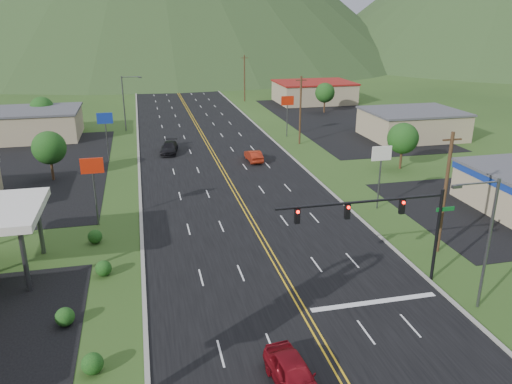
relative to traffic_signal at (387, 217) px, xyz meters
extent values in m
cylinder|color=black|center=(4.02, 0.00, -1.83)|extent=(0.24, 0.24, 7.00)
cylinder|color=black|center=(-1.98, 0.00, 1.27)|extent=(12.00, 0.18, 0.18)
cube|color=#0C591E|center=(4.42, 0.00, 0.17)|extent=(1.40, 0.06, 0.30)
cube|color=black|center=(1.02, 0.00, 0.67)|extent=(0.35, 0.28, 1.05)
sphere|color=#FF0C05|center=(1.02, -0.18, 1.02)|extent=(0.22, 0.22, 0.22)
cube|color=black|center=(-2.98, 0.00, 0.67)|extent=(0.35, 0.28, 1.05)
sphere|color=#FF0C05|center=(-2.98, -0.18, 1.02)|extent=(0.22, 0.22, 0.22)
cube|color=black|center=(-6.48, 0.00, 0.67)|extent=(0.35, 0.28, 1.05)
sphere|color=#FF0C05|center=(-6.48, -0.18, 1.02)|extent=(0.22, 0.22, 0.22)
cylinder|color=#59595E|center=(5.02, -4.00, -0.83)|extent=(0.20, 0.20, 9.00)
cylinder|color=#59595E|center=(3.58, -4.00, 3.47)|extent=(2.88, 0.12, 0.12)
cube|color=#59595E|center=(2.14, -4.00, 3.37)|extent=(0.60, 0.25, 0.18)
cylinder|color=#59595E|center=(-18.48, 56.00, -0.83)|extent=(0.20, 0.20, 9.00)
cylinder|color=#59595E|center=(-17.04, 56.00, 3.47)|extent=(2.88, 0.12, 0.12)
cube|color=#59595E|center=(-15.60, 56.00, 3.37)|extent=(0.60, 0.25, 0.18)
cylinder|color=#59595E|center=(-24.48, 5.00, -2.83)|extent=(0.36, 0.36, 5.00)
cylinder|color=#59595E|center=(-24.48, 11.00, -2.83)|extent=(0.36, 0.36, 5.00)
cube|color=tan|center=(-34.48, 54.00, -3.23)|extent=(18.00, 11.00, 4.20)
cube|color=#4C4C51|center=(-34.48, 54.00, -0.98)|extent=(18.40, 11.40, 0.30)
cube|color=tan|center=(25.52, 41.00, -3.33)|extent=(14.00, 11.00, 4.00)
cube|color=#4C4C51|center=(25.52, 41.00, -1.18)|extent=(14.40, 11.40, 0.30)
cube|color=tan|center=(21.52, 76.00, -3.23)|extent=(16.00, 12.00, 4.20)
cube|color=maroon|center=(21.52, 76.00, -0.98)|extent=(16.40, 12.40, 0.30)
cylinder|color=#59595E|center=(-20.48, 16.00, -2.83)|extent=(0.16, 0.16, 5.00)
cube|color=red|center=(-20.48, 16.00, 0.37)|extent=(2.00, 0.18, 1.40)
cylinder|color=#59595E|center=(-20.48, 38.00, -2.83)|extent=(0.16, 0.16, 5.00)
cube|color=navy|center=(-20.48, 38.00, 0.37)|extent=(2.00, 0.18, 1.40)
cylinder|color=#59595E|center=(6.52, 14.00, -2.83)|extent=(0.16, 0.16, 5.00)
cube|color=white|center=(6.52, 14.00, 0.37)|extent=(2.00, 0.18, 1.40)
cylinder|color=#59595E|center=(6.52, 46.00, -2.83)|extent=(0.16, 0.16, 5.00)
cube|color=red|center=(6.52, 46.00, 0.37)|extent=(2.00, 0.18, 1.40)
cylinder|color=#382314|center=(-26.48, 31.00, -3.83)|extent=(0.30, 0.30, 3.00)
sphere|color=#124015|center=(-26.48, 31.00, -1.43)|extent=(3.84, 3.84, 3.84)
cylinder|color=#382314|center=(-31.48, 58.00, -3.83)|extent=(0.30, 0.30, 3.00)
sphere|color=#124015|center=(-31.48, 58.00, -1.43)|extent=(3.84, 3.84, 3.84)
cylinder|color=#382314|center=(15.52, 26.00, -3.83)|extent=(0.30, 0.30, 3.00)
sphere|color=#124015|center=(15.52, 26.00, -1.43)|extent=(3.84, 3.84, 3.84)
cylinder|color=#382314|center=(19.52, 64.00, -3.83)|extent=(0.30, 0.30, 3.00)
sphere|color=#124015|center=(19.52, 64.00, -1.43)|extent=(3.84, 3.84, 3.84)
cylinder|color=#382314|center=(7.02, 4.00, -0.33)|extent=(0.28, 0.28, 10.00)
cube|color=#382314|center=(7.02, 4.00, 4.07)|extent=(1.60, 0.12, 0.12)
cylinder|color=#382314|center=(7.02, 41.00, -0.33)|extent=(0.28, 0.28, 10.00)
cube|color=#382314|center=(7.02, 41.00, 4.07)|extent=(1.60, 0.12, 0.12)
cylinder|color=#382314|center=(7.02, 81.00, -0.33)|extent=(0.28, 0.28, 10.00)
cube|color=#382314|center=(7.02, 81.00, 4.07)|extent=(1.60, 0.12, 0.12)
cylinder|color=#382314|center=(7.02, 121.00, -0.33)|extent=(0.28, 0.28, 10.00)
cube|color=#382314|center=(7.02, 121.00, 4.07)|extent=(1.60, 0.12, 0.12)
imported|color=maroon|center=(-9.25, -8.61, -4.50)|extent=(2.48, 5.06, 1.66)
imported|color=black|center=(-12.38, 39.91, -4.57)|extent=(2.96, 5.53, 1.53)
imported|color=#9B2410|center=(-1.80, 33.30, -4.59)|extent=(1.72, 4.54, 1.48)
camera|label=1|loc=(-15.91, -28.64, 13.07)|focal=35.00mm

